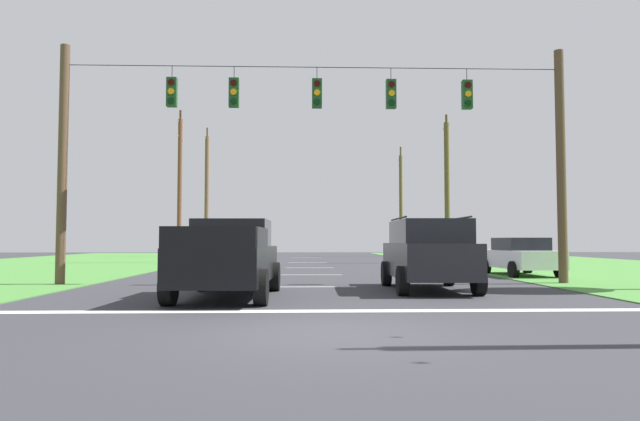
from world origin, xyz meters
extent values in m
plane|color=#333338|center=(0.00, 0.00, 0.00)|extent=(120.00, 120.00, 0.00)
cube|color=white|center=(0.00, 2.62, 0.00)|extent=(13.44, 0.45, 0.01)
cube|color=white|center=(0.00, 8.62, 0.00)|extent=(2.50, 0.15, 0.01)
cube|color=white|center=(0.00, 14.75, 0.00)|extent=(2.50, 0.15, 0.01)
cube|color=white|center=(0.00, 20.84, 0.00)|extent=(2.50, 0.15, 0.01)
cube|color=white|center=(0.00, 28.08, 0.00)|extent=(2.50, 0.15, 0.01)
cube|color=white|center=(0.00, 37.87, 0.00)|extent=(2.50, 0.15, 0.01)
cylinder|color=brown|center=(-8.08, 9.64, 3.87)|extent=(0.30, 0.30, 7.73)
cylinder|color=brown|center=(8.13, 9.64, 3.87)|extent=(0.30, 0.30, 7.73)
cylinder|color=black|center=(0.02, 9.64, 7.08)|extent=(16.20, 0.02, 0.02)
cylinder|color=black|center=(-4.64, 9.64, 6.89)|extent=(0.02, 0.02, 0.39)
cube|color=#19471E|center=(-4.64, 9.64, 6.21)|extent=(0.32, 0.24, 0.95)
cylinder|color=#310503|center=(-4.64, 9.50, 6.51)|extent=(0.20, 0.04, 0.20)
cylinder|color=orange|center=(-4.64, 9.50, 6.21)|extent=(0.20, 0.04, 0.20)
cylinder|color=black|center=(-4.64, 9.50, 5.91)|extent=(0.20, 0.04, 0.20)
cylinder|color=black|center=(-2.63, 9.64, 6.89)|extent=(0.02, 0.02, 0.39)
cube|color=#19471E|center=(-2.63, 9.64, 6.21)|extent=(0.32, 0.24, 0.95)
cylinder|color=#310503|center=(-2.63, 9.50, 6.51)|extent=(0.20, 0.04, 0.20)
cylinder|color=orange|center=(-2.63, 9.50, 6.21)|extent=(0.20, 0.04, 0.20)
cylinder|color=black|center=(-2.63, 9.50, 5.91)|extent=(0.20, 0.04, 0.20)
cylinder|color=black|center=(0.08, 9.64, 6.89)|extent=(0.02, 0.02, 0.39)
cube|color=#19471E|center=(0.08, 9.64, 6.21)|extent=(0.32, 0.24, 0.95)
cylinder|color=#310503|center=(0.08, 9.50, 6.51)|extent=(0.20, 0.04, 0.20)
cylinder|color=orange|center=(0.08, 9.50, 6.21)|extent=(0.20, 0.04, 0.20)
cylinder|color=black|center=(0.08, 9.50, 5.91)|extent=(0.20, 0.04, 0.20)
cylinder|color=black|center=(2.51, 9.64, 6.89)|extent=(0.02, 0.02, 0.39)
cube|color=#19471E|center=(2.51, 9.64, 6.21)|extent=(0.32, 0.24, 0.95)
cylinder|color=#310503|center=(2.51, 9.50, 6.51)|extent=(0.20, 0.04, 0.20)
cylinder|color=orange|center=(2.51, 9.50, 6.21)|extent=(0.20, 0.04, 0.20)
cylinder|color=black|center=(2.51, 9.50, 5.91)|extent=(0.20, 0.04, 0.20)
cylinder|color=black|center=(5.03, 9.64, 6.89)|extent=(0.02, 0.02, 0.39)
cube|color=#19471E|center=(5.03, 9.64, 6.21)|extent=(0.32, 0.24, 0.95)
cylinder|color=#310503|center=(5.03, 9.50, 6.51)|extent=(0.20, 0.04, 0.20)
cylinder|color=orange|center=(5.03, 9.50, 6.21)|extent=(0.20, 0.04, 0.20)
cylinder|color=black|center=(5.03, 9.50, 5.91)|extent=(0.20, 0.04, 0.20)
cube|color=black|center=(-2.24, 5.45, 0.82)|extent=(2.17, 5.46, 0.85)
cube|color=black|center=(-2.21, 6.10, 1.60)|extent=(1.91, 1.96, 0.70)
cube|color=black|center=(-3.22, 4.14, 1.48)|extent=(0.18, 2.38, 0.45)
cube|color=black|center=(-1.34, 4.07, 1.48)|extent=(0.18, 2.38, 0.45)
cube|color=black|center=(-2.32, 2.81, 1.48)|extent=(1.96, 0.16, 0.45)
cylinder|color=black|center=(-3.18, 7.32, 0.40)|extent=(0.31, 0.81, 0.80)
cylinder|color=black|center=(-1.18, 7.26, 0.40)|extent=(0.31, 0.81, 0.80)
cylinder|color=black|center=(-3.29, 3.65, 0.40)|extent=(0.31, 0.81, 0.80)
cylinder|color=black|center=(-1.30, 3.59, 0.40)|extent=(0.31, 0.81, 0.80)
cube|color=black|center=(3.17, 7.37, 0.85)|extent=(2.05, 4.84, 0.95)
cube|color=black|center=(3.16, 7.22, 1.66)|extent=(1.86, 3.24, 0.65)
cylinder|color=black|center=(2.31, 7.23, 2.03)|extent=(0.11, 2.72, 0.05)
cylinder|color=black|center=(4.01, 7.20, 2.03)|extent=(0.11, 2.72, 0.05)
cylinder|color=black|center=(2.23, 9.02, 0.38)|extent=(0.28, 0.77, 0.76)
cylinder|color=black|center=(4.18, 8.98, 0.38)|extent=(0.28, 0.77, 0.76)
cylinder|color=black|center=(2.16, 5.75, 0.38)|extent=(0.28, 0.77, 0.76)
cylinder|color=black|center=(4.11, 5.71, 0.38)|extent=(0.28, 0.77, 0.76)
cube|color=silver|center=(8.36, 13.90, 0.67)|extent=(1.97, 4.37, 0.70)
cube|color=black|center=(8.36, 13.90, 1.27)|extent=(1.70, 2.16, 0.50)
cylinder|color=black|center=(9.32, 12.52, 0.32)|extent=(0.25, 0.65, 0.64)
cylinder|color=black|center=(7.52, 12.45, 0.32)|extent=(0.25, 0.65, 0.64)
cylinder|color=black|center=(9.20, 15.36, 0.32)|extent=(0.25, 0.65, 0.64)
cylinder|color=black|center=(7.41, 15.28, 0.32)|extent=(0.25, 0.65, 0.64)
cylinder|color=brown|center=(8.71, 26.73, 4.42)|extent=(0.32, 0.32, 8.84)
cube|color=brown|center=(8.71, 26.73, 8.44)|extent=(0.12, 0.12, 1.82)
cylinder|color=#B2B7BC|center=(8.71, 27.46, 8.56)|extent=(0.08, 0.08, 0.12)
cylinder|color=#B2B7BC|center=(8.71, 26.00, 8.56)|extent=(0.08, 0.08, 0.12)
cylinder|color=brown|center=(8.36, 41.47, 4.47)|extent=(0.30, 0.30, 8.93)
cube|color=brown|center=(8.36, 41.47, 8.53)|extent=(0.12, 0.12, 2.35)
cylinder|color=#B2B7BC|center=(8.36, 42.41, 8.65)|extent=(0.08, 0.08, 0.12)
cylinder|color=#B2B7BC|center=(8.36, 40.53, 8.65)|extent=(0.08, 0.08, 0.12)
cylinder|color=brown|center=(-8.06, 27.25, 4.53)|extent=(0.27, 0.27, 9.06)
cube|color=brown|center=(-8.06, 27.25, 8.66)|extent=(0.12, 0.12, 1.93)
cylinder|color=#B2B7BC|center=(-8.06, 28.02, 8.78)|extent=(0.08, 0.08, 0.12)
cylinder|color=#B2B7BC|center=(-8.06, 26.48, 8.78)|extent=(0.08, 0.08, 0.12)
cube|color=brown|center=(-8.06, 27.25, 7.76)|extent=(0.12, 0.12, 2.00)
cylinder|color=#B2B7BC|center=(-8.06, 28.05, 7.88)|extent=(0.08, 0.08, 0.12)
cylinder|color=#B2B7BC|center=(-8.06, 26.45, 7.88)|extent=(0.08, 0.08, 0.12)
cylinder|color=brown|center=(-8.48, 40.06, 5.14)|extent=(0.34, 0.34, 10.28)
cube|color=brown|center=(-8.48, 40.06, 9.88)|extent=(0.12, 0.12, 2.33)
cylinder|color=#B2B7BC|center=(-8.48, 40.99, 10.00)|extent=(0.08, 0.08, 0.12)
cylinder|color=#B2B7BC|center=(-8.48, 39.13, 10.00)|extent=(0.08, 0.08, 0.12)
camera|label=1|loc=(-0.43, -8.93, 1.41)|focal=32.31mm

